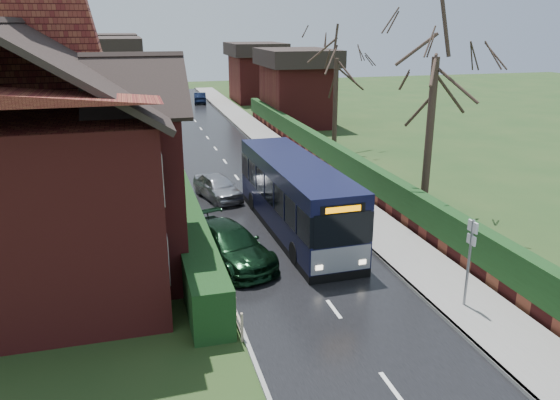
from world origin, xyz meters
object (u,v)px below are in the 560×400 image
object	(u,v)px
brick_house	(47,145)
car_green	(229,245)
bus_stop_sign	(470,251)
bus	(296,198)
car_silver	(218,187)

from	to	relation	value
brick_house	car_green	size ratio (longest dim) A/B	2.97
car_green	bus_stop_sign	world-z (taller)	bus_stop_sign
brick_house	bus	bearing A→B (deg)	0.38
brick_house	car_silver	xyz separation A→B (m)	(7.03, 5.55, -3.73)
brick_house	bus	world-z (taller)	brick_house
car_silver	car_green	bearing A→B (deg)	-110.65
car_green	car_silver	bearing A→B (deg)	66.04
bus_stop_sign	car_silver	bearing A→B (deg)	113.01
car_green	bus_stop_sign	bearing A→B (deg)	-57.68
brick_house	car_green	bearing A→B (deg)	-20.77
car_silver	bus_stop_sign	xyz separation A→B (m)	(5.70, -13.32, 1.32)
car_silver	car_green	xyz separation A→B (m)	(-0.83, -7.90, 0.07)
brick_house	bus_stop_sign	bearing A→B (deg)	-31.41
brick_house	bus	distance (m)	9.95
brick_house	car_silver	bearing A→B (deg)	38.27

